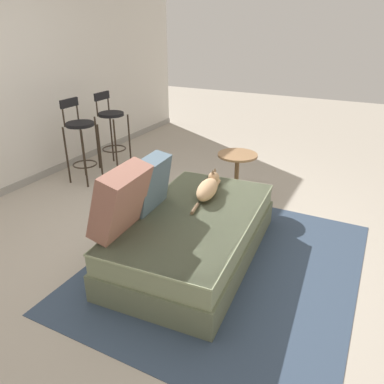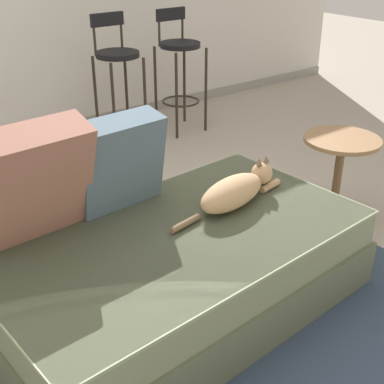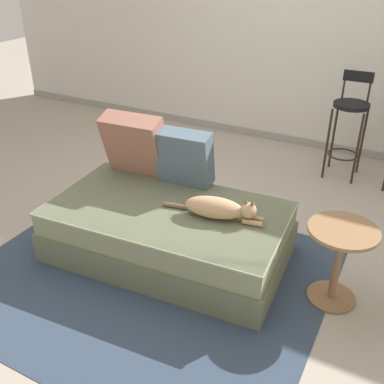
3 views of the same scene
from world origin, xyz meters
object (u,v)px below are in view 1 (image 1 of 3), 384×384
throw_pillow_corner (121,200)px  bar_stool_by_doorway (111,125)px  couch (194,235)px  throw_pillow_middle (150,183)px  side_table (237,171)px  bar_stool_near_window (80,135)px  cat (208,188)px

throw_pillow_corner → bar_stool_by_doorway: size_ratio=0.51×
couch → throw_pillow_middle: throw_pillow_middle is taller
side_table → throw_pillow_middle: bearing=166.7°
couch → throw_pillow_corner: throw_pillow_corner is taller
bar_stool_by_doorway → side_table: 1.97m
couch → bar_stool_near_window: bearing=66.6°
couch → throw_pillow_middle: size_ratio=3.97×
throw_pillow_corner → side_table: size_ratio=0.94×
bar_stool_by_doorway → bar_stool_near_window: bearing=179.9°
bar_stool_near_window → cat: bearing=-104.0°
throw_pillow_middle → bar_stool_near_window: 1.89m
throw_pillow_corner → cat: 0.96m
couch → throw_pillow_corner: 0.78m
bar_stool_near_window → bar_stool_by_doorway: 0.60m
couch → throw_pillow_corner: bearing=144.6°
throw_pillow_middle → bar_stool_near_window: size_ratio=0.44×
couch → cat: bearing=7.8°
cat → bar_stool_near_window: 2.03m
cat → couch: bearing=-172.2°
couch → bar_stool_near_window: (0.87, 2.02, 0.39)m
couch → bar_stool_by_doorway: 2.53m
throw_pillow_middle → cat: bearing=-36.6°
bar_stool_by_doorway → couch: bearing=-126.2°
throw_pillow_middle → bar_stool_near_window: bearing=59.9°
bar_stool_near_window → bar_stool_by_doorway: (0.60, -0.00, -0.01)m
cat → side_table: bearing=2.1°
bar_stool_near_window → side_table: bearing=-79.8°
throw_pillow_corner → cat: throw_pillow_corner is taller
throw_pillow_corner → throw_pillow_middle: bearing=3.9°
cat → side_table: size_ratio=1.33×
couch → side_table: bearing=3.9°
cat → throw_pillow_corner: bearing=161.0°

